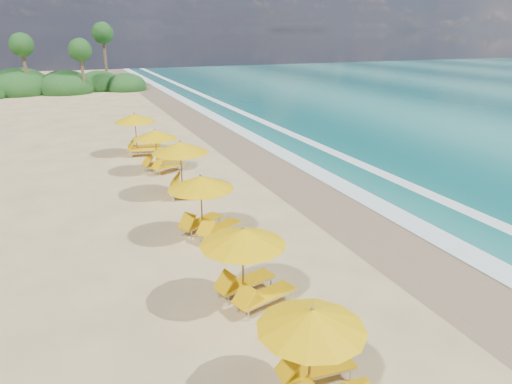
# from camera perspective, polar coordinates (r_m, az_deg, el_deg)

# --- Properties ---
(ground) EXTENTS (160.00, 160.00, 0.00)m
(ground) POSITION_cam_1_polar(r_m,az_deg,el_deg) (18.29, 0.00, -3.55)
(ground) COLOR tan
(ground) RESTS_ON ground
(wet_sand) EXTENTS (4.00, 160.00, 0.01)m
(wet_sand) POSITION_cam_1_polar(r_m,az_deg,el_deg) (20.05, 10.64, -1.78)
(wet_sand) COLOR #897051
(wet_sand) RESTS_ON ground
(surf_foam) EXTENTS (4.00, 160.00, 0.01)m
(surf_foam) POSITION_cam_1_polar(r_m,az_deg,el_deg) (21.57, 16.69, -0.70)
(surf_foam) COLOR white
(surf_foam) RESTS_ON ground
(station_1) EXTENTS (2.45, 2.29, 2.19)m
(station_1) POSITION_cam_1_polar(r_m,az_deg,el_deg) (9.64, 7.66, -18.47)
(station_1) COLOR olive
(station_1) RESTS_ON ground
(station_2) EXTENTS (2.91, 2.82, 2.33)m
(station_2) POSITION_cam_1_polar(r_m,az_deg,el_deg) (12.48, -0.94, -8.38)
(station_2) COLOR olive
(station_2) RESTS_ON ground
(station_3) EXTENTS (3.23, 3.23, 2.40)m
(station_3) POSITION_cam_1_polar(r_m,az_deg,el_deg) (16.58, -6.30, -1.14)
(station_3) COLOR olive
(station_3) RESTS_ON ground
(station_4) EXTENTS (3.21, 3.12, 2.57)m
(station_4) POSITION_cam_1_polar(r_m,az_deg,el_deg) (20.84, -8.67, 3.32)
(station_4) COLOR olive
(station_4) RESTS_ON ground
(station_5) EXTENTS (3.05, 3.03, 2.34)m
(station_5) POSITION_cam_1_polar(r_m,az_deg,el_deg) (24.77, -11.86, 5.37)
(station_5) COLOR olive
(station_5) RESTS_ON ground
(station_6) EXTENTS (3.01, 2.86, 2.55)m
(station_6) POSITION_cam_1_polar(r_m,az_deg,el_deg) (28.65, -14.20, 7.29)
(station_6) COLOR olive
(station_6) RESTS_ON ground
(treeline) EXTENTS (25.80, 8.80, 9.74)m
(treeline) POSITION_cam_1_polar(r_m,az_deg,el_deg) (61.50, -26.13, 11.70)
(treeline) COLOR #163D14
(treeline) RESTS_ON ground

